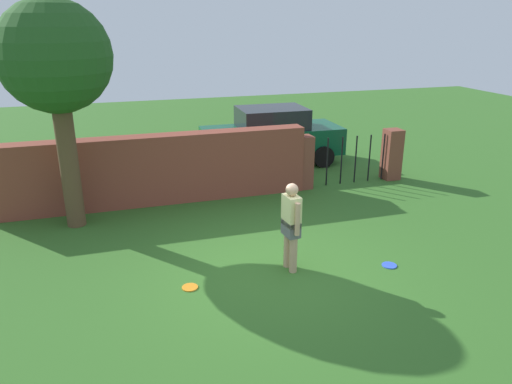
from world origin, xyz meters
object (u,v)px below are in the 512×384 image
frisbee_blue (389,265)px  car (272,136)px  frisbee_orange (190,287)px  tree (55,61)px  person (291,223)px

frisbee_blue → car: bearing=89.1°
frisbee_blue → frisbee_orange: 3.62m
tree → car: (5.61, 3.29, -2.61)m
tree → frisbee_blue: tree is taller
tree → person: size_ratio=2.88×
tree → frisbee_orange: size_ratio=17.28×
tree → frisbee_orange: tree is taller
car → person: bearing=-105.1°
car → tree: bearing=-148.6°
frisbee_blue → tree: bearing=146.4°
frisbee_orange → frisbee_blue: bearing=-4.9°
person → frisbee_orange: (-1.84, -0.12, -0.89)m
car → frisbee_orange: 7.67m
person → frisbee_blue: bearing=69.9°
person → frisbee_blue: 2.03m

